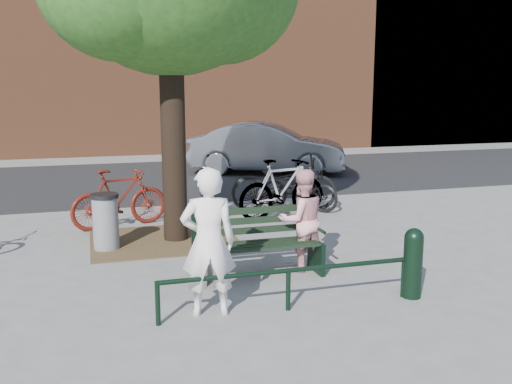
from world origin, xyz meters
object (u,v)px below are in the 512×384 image
object	(u,v)px
bollard	(413,261)
parked_car	(267,148)
person_left	(208,242)
litter_bin	(106,222)
person_right	(302,220)
park_bench	(257,242)
bicycle_c	(284,183)

from	to	relation	value
bollard	parked_car	size ratio (longest dim) A/B	0.20
person_left	bollard	size ratio (longest dim) A/B	1.94
person_left	bollard	world-z (taller)	person_left
person_left	litter_bin	xyz separation A→B (m)	(-1.04, 2.99, -0.39)
litter_bin	parked_car	size ratio (longest dim) A/B	0.20
person_right	park_bench	bearing A→B (deg)	0.85
bicycle_c	parked_car	distance (m)	4.96
park_bench	parked_car	xyz separation A→B (m)	(2.84, 8.55, 0.26)
litter_bin	bollard	bearing A→B (deg)	-41.86
bollard	bicycle_c	size ratio (longest dim) A/B	0.40
park_bench	person_left	world-z (taller)	person_left
parked_car	person_right	bearing A→B (deg)	-170.33
person_left	bicycle_c	size ratio (longest dim) A/B	0.78
bicycle_c	parked_car	xyz separation A→B (m)	(1.15, 4.82, 0.17)
person_left	person_right	size ratio (longest dim) A/B	1.19
person_right	parked_car	world-z (taller)	parked_car
person_left	litter_bin	distance (m)	3.19
bollard	bicycle_c	xyz separation A→B (m)	(0.08, 5.05, 0.10)
person_right	parked_car	bearing A→B (deg)	-109.49
bollard	person_right	bearing A→B (deg)	123.76
bollard	parked_car	world-z (taller)	parked_car
person_right	litter_bin	xyz separation A→B (m)	(-2.61, 1.79, -0.26)
park_bench	parked_car	distance (m)	9.01
person_right	bollard	size ratio (longest dim) A/B	1.64
park_bench	bollard	xyz separation A→B (m)	(1.60, -1.32, -0.01)
park_bench	person_left	xyz separation A→B (m)	(-0.90, -1.13, 0.37)
person_left	parked_car	size ratio (longest dim) A/B	0.38
person_left	parked_car	world-z (taller)	person_left
litter_bin	parked_car	bearing A→B (deg)	54.49
person_right	bollard	bearing A→B (deg)	118.59
person_left	litter_bin	bearing A→B (deg)	-63.04
person_right	parked_car	distance (m)	8.75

